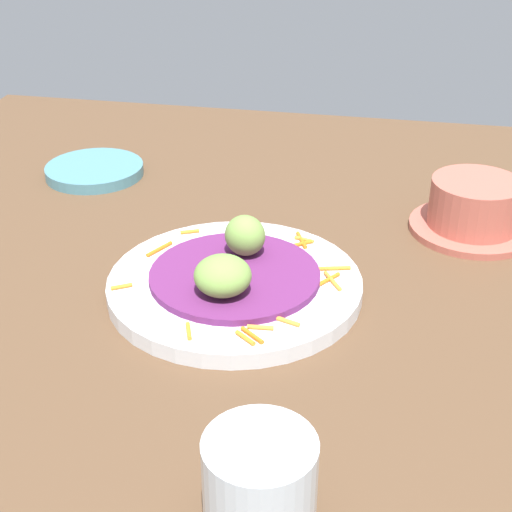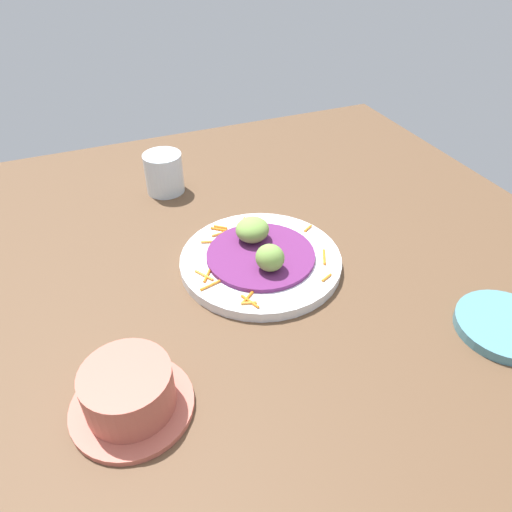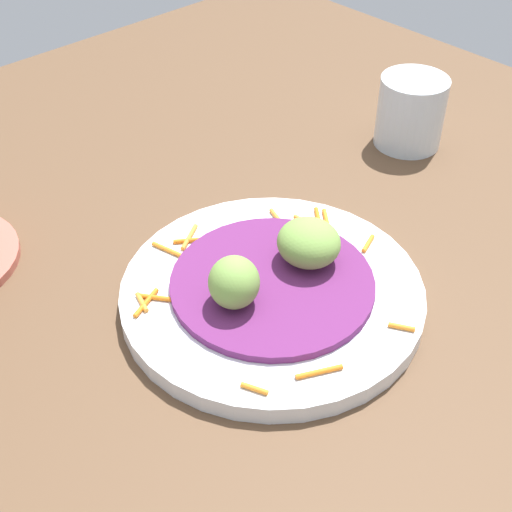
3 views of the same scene
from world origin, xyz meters
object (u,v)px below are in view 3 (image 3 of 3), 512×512
(guac_scoop_left, at_px, (234,282))
(water_glass, at_px, (411,112))
(main_plate, at_px, (272,294))
(guac_scoop_center, at_px, (309,243))

(guac_scoop_left, xyz_separation_m, water_glass, (-0.08, 0.32, -0.01))
(main_plate, height_order, guac_scoop_center, guac_scoop_center)
(guac_scoop_center, bearing_deg, guac_scoop_left, -93.09)
(guac_scoop_left, bearing_deg, guac_scoop_center, 86.91)
(main_plate, bearing_deg, guac_scoop_center, 86.91)
(main_plate, distance_m, water_glass, 0.30)
(main_plate, relative_size, water_glass, 3.27)
(guac_scoop_left, height_order, guac_scoop_center, guac_scoop_left)
(guac_scoop_left, height_order, water_glass, water_glass)
(main_plate, xyz_separation_m, guac_scoop_center, (0.00, 0.04, 0.03))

